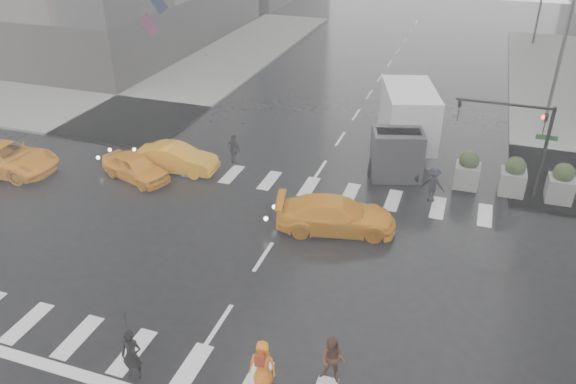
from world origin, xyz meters
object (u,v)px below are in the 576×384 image
at_px(taxi_front, 135,167).
at_px(box_truck, 405,125).
at_px(traffic_signal_pole, 524,133).
at_px(pedestrian_brown, 333,360).
at_px(taxi_mid, 176,159).
at_px(pedestrian_orange, 263,364).

xyz_separation_m(taxi_front, box_truck, (11.85, 6.55, 1.22)).
height_order(traffic_signal_pole, pedestrian_brown, traffic_signal_pole).
bearing_deg(box_truck, pedestrian_brown, -104.97).
xyz_separation_m(traffic_signal_pole, pedestrian_brown, (-4.92, -13.07, -2.44)).
distance_m(taxi_mid, box_truck, 11.68).
bearing_deg(box_truck, traffic_signal_pole, -42.53).
distance_m(pedestrian_brown, taxi_mid, 15.12).
xyz_separation_m(pedestrian_orange, box_truck, (1.40, 16.51, 1.05)).
height_order(pedestrian_orange, box_truck, box_truck).
bearing_deg(pedestrian_brown, box_truck, 96.76).
relative_size(taxi_mid, box_truck, 0.63).
height_order(traffic_signal_pole, taxi_front, traffic_signal_pole).
height_order(pedestrian_brown, box_truck, box_truck).
height_order(traffic_signal_pole, box_truck, traffic_signal_pole).
bearing_deg(pedestrian_brown, taxi_mid, 141.02).
xyz_separation_m(pedestrian_brown, taxi_mid, (-10.83, 10.55, -0.09)).
distance_m(traffic_signal_pole, box_truck, 6.09).
xyz_separation_m(pedestrian_brown, taxi_front, (-12.26, 9.13, -0.13)).
xyz_separation_m(traffic_signal_pole, box_truck, (-5.33, 2.61, -1.36)).
bearing_deg(pedestrian_brown, pedestrian_orange, -150.26).
bearing_deg(taxi_mid, traffic_signal_pole, -84.84).
bearing_deg(pedestrian_orange, pedestrian_brown, 16.80).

